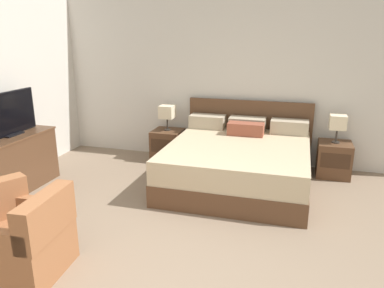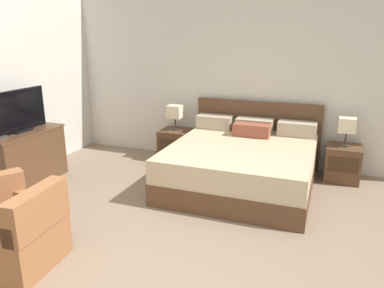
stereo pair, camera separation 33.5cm
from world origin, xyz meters
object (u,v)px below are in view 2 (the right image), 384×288
Objects in this scene: bed at (242,163)px; nightstand_left at (176,145)px; table_lamp_left at (175,112)px; dresser at (24,157)px; nightstand_right at (342,163)px; tv at (18,112)px; table_lamp_right at (347,125)px; armchair_companion at (19,237)px.

bed is 1.46m from nightstand_left.
table_lamp_left reaches higher than dresser.
nightstand_right is (1.28, 0.69, -0.07)m from bed.
bed reaches higher than dresser.
tv reaches higher than nightstand_left.
table_lamp_left is at bearing 47.34° from tv.
nightstand_left is 2.62m from table_lamp_right.
nightstand_right is 0.44× the size of dresser.
table_lamp_right is (1.28, 0.70, 0.48)m from bed.
table_lamp_left is 2.32m from dresser.
nightstand_left is at bearing -179.97° from table_lamp_right.
table_lamp_left is 1.00× the size of table_lamp_right.
tv is (-2.82, -0.98, 0.70)m from bed.
tv reaches higher than table_lamp_right.
table_lamp_right is at bearing 0.00° from table_lamp_left.
table_lamp_left is at bearing 179.97° from nightstand_right.
tv is (-4.11, -1.67, 0.22)m from table_lamp_right.
nightstand_right is 0.66× the size of armchair_companion.
table_lamp_right is 0.53× the size of armchair_companion.
dresser is at bearing -132.71° from nightstand_left.
table_lamp_left is 0.36× the size of dresser.
bed is 1.78× the size of dresser.
nightstand_left is 2.40m from tv.
dresser is (-4.11, -1.67, -0.41)m from table_lamp_right.
tv is 2.21m from armchair_companion.
nightstand_right is 4.44m from dresser.
armchair_companion is (-2.70, -3.21, -0.51)m from table_lamp_right.
table_lamp_right is at bearing 22.17° from dresser.
table_lamp_left is (-2.56, 0.00, 0.55)m from nightstand_right.
table_lamp_right is 0.44× the size of tv.
nightstand_right is 4.50m from tv.
bed is 1.54m from table_lamp_right.
armchair_companion is (1.41, -1.54, -0.73)m from tv.
table_lamp_right is at bearing 22.17° from tv.
dresser is at bearing 132.54° from armchair_companion.
tv reaches higher than bed.
armchair_companion reaches higher than nightstand_left.
table_lamp_right reaches higher than armchair_companion.
dresser reaches higher than nightstand_left.
bed is 2.99m from dresser.
bed reaches higher than armchair_companion.
table_lamp_right is 0.36× the size of dresser.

